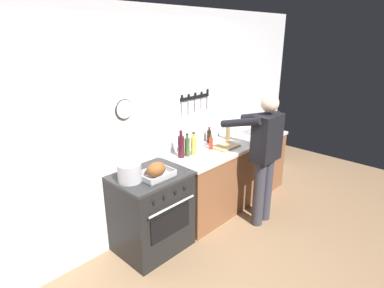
{
  "coord_description": "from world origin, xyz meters",
  "views": [
    {
      "loc": [
        -2.11,
        -1.42,
        2.31
      ],
      "look_at": [
        0.29,
        0.85,
        1.15
      ],
      "focal_mm": 29.57,
      "sensor_mm": 36.0,
      "label": 1
    }
  ],
  "objects_px": {
    "stove": "(151,212)",
    "person_cook": "(264,152)",
    "bottle_vinegar": "(228,132)",
    "cutting_board": "(225,146)",
    "roasting_pan": "(156,171)",
    "bottle_hot_sauce": "(211,143)",
    "bottle_olive_oil": "(187,147)",
    "bottle_soy_sauce": "(209,136)",
    "bottle_cooking_oil": "(194,145)",
    "stock_pot": "(130,172)",
    "bottle_wine_red": "(181,146)"
  },
  "relations": [
    {
      "from": "cutting_board",
      "to": "roasting_pan",
      "type": "bearing_deg",
      "value": -177.95
    },
    {
      "from": "bottle_soy_sauce",
      "to": "bottle_wine_red",
      "type": "bearing_deg",
      "value": -170.36
    },
    {
      "from": "stove",
      "to": "cutting_board",
      "type": "xyz_separation_m",
      "value": [
        1.23,
        -0.06,
        0.46
      ]
    },
    {
      "from": "bottle_vinegar",
      "to": "bottle_cooking_oil",
      "type": "bearing_deg",
      "value": -175.9
    },
    {
      "from": "bottle_cooking_oil",
      "to": "cutting_board",
      "type": "bearing_deg",
      "value": -13.34
    },
    {
      "from": "roasting_pan",
      "to": "bottle_cooking_oil",
      "type": "bearing_deg",
      "value": 12.19
    },
    {
      "from": "bottle_wine_red",
      "to": "roasting_pan",
      "type": "bearing_deg",
      "value": -159.6
    },
    {
      "from": "stove",
      "to": "bottle_olive_oil",
      "type": "bearing_deg",
      "value": 7.82
    },
    {
      "from": "stove",
      "to": "bottle_wine_red",
      "type": "xyz_separation_m",
      "value": [
        0.58,
        0.11,
        0.59
      ]
    },
    {
      "from": "roasting_pan",
      "to": "bottle_hot_sauce",
      "type": "relative_size",
      "value": 1.77
    },
    {
      "from": "person_cook",
      "to": "bottle_hot_sauce",
      "type": "xyz_separation_m",
      "value": [
        -0.26,
        0.62,
        0.03
      ]
    },
    {
      "from": "cutting_board",
      "to": "bottle_hot_sauce",
      "type": "relative_size",
      "value": 1.81
    },
    {
      "from": "bottle_soy_sauce",
      "to": "bottle_wine_red",
      "type": "relative_size",
      "value": 0.66
    },
    {
      "from": "bottle_vinegar",
      "to": "bottle_hot_sauce",
      "type": "distance_m",
      "value": 0.47
    },
    {
      "from": "bottle_olive_oil",
      "to": "bottle_vinegar",
      "type": "xyz_separation_m",
      "value": [
        0.83,
        0.02,
        -0.01
      ]
    },
    {
      "from": "bottle_vinegar",
      "to": "bottle_olive_oil",
      "type": "bearing_deg",
      "value": -178.49
    },
    {
      "from": "roasting_pan",
      "to": "bottle_vinegar",
      "type": "distance_m",
      "value": 1.5
    },
    {
      "from": "roasting_pan",
      "to": "stock_pot",
      "type": "bearing_deg",
      "value": 153.77
    },
    {
      "from": "roasting_pan",
      "to": "person_cook",
      "type": "bearing_deg",
      "value": -20.87
    },
    {
      "from": "bottle_olive_oil",
      "to": "bottle_soy_sauce",
      "type": "xyz_separation_m",
      "value": [
        0.56,
        0.13,
        -0.03
      ]
    },
    {
      "from": "bottle_cooking_oil",
      "to": "bottle_hot_sauce",
      "type": "xyz_separation_m",
      "value": [
        0.3,
        -0.03,
        -0.04
      ]
    },
    {
      "from": "person_cook",
      "to": "bottle_soy_sauce",
      "type": "xyz_separation_m",
      "value": [
        -0.08,
        0.81,
        0.04
      ]
    },
    {
      "from": "bottle_cooking_oil",
      "to": "stock_pot",
      "type": "bearing_deg",
      "value": -177.78
    },
    {
      "from": "stock_pot",
      "to": "bottle_cooking_oil",
      "type": "relative_size",
      "value": 0.83
    },
    {
      "from": "stove",
      "to": "bottle_hot_sauce",
      "type": "height_order",
      "value": "bottle_hot_sauce"
    },
    {
      "from": "person_cook",
      "to": "bottle_hot_sauce",
      "type": "relative_size",
      "value": 8.36
    },
    {
      "from": "roasting_pan",
      "to": "cutting_board",
      "type": "xyz_separation_m",
      "value": [
        1.21,
        0.04,
        -0.06
      ]
    },
    {
      "from": "stove",
      "to": "cutting_board",
      "type": "relative_size",
      "value": 2.5
    },
    {
      "from": "bottle_olive_oil",
      "to": "roasting_pan",
      "type": "bearing_deg",
      "value": -163.76
    },
    {
      "from": "stove",
      "to": "bottle_soy_sauce",
      "type": "height_order",
      "value": "bottle_soy_sauce"
    },
    {
      "from": "bottle_olive_oil",
      "to": "bottle_cooking_oil",
      "type": "xyz_separation_m",
      "value": [
        0.08,
        -0.03,
        0.0
      ]
    },
    {
      "from": "person_cook",
      "to": "bottle_soy_sauce",
      "type": "bearing_deg",
      "value": 8.7
    },
    {
      "from": "stove",
      "to": "person_cook",
      "type": "relative_size",
      "value": 0.54
    },
    {
      "from": "roasting_pan",
      "to": "bottle_vinegar",
      "type": "relative_size",
      "value": 1.35
    },
    {
      "from": "roasting_pan",
      "to": "bottle_wine_red",
      "type": "bearing_deg",
      "value": 20.4
    },
    {
      "from": "bottle_vinegar",
      "to": "cutting_board",
      "type": "bearing_deg",
      "value": -148.12
    },
    {
      "from": "bottle_cooking_oil",
      "to": "bottle_vinegar",
      "type": "bearing_deg",
      "value": 4.1
    },
    {
      "from": "person_cook",
      "to": "bottle_hot_sauce",
      "type": "distance_m",
      "value": 0.68
    },
    {
      "from": "roasting_pan",
      "to": "bottle_olive_oil",
      "type": "relative_size",
      "value": 1.25
    },
    {
      "from": "cutting_board",
      "to": "bottle_olive_oil",
      "type": "xyz_separation_m",
      "value": [
        -0.56,
        0.15,
        0.11
      ]
    },
    {
      "from": "bottle_hot_sauce",
      "to": "bottle_olive_oil",
      "type": "bearing_deg",
      "value": 171.23
    },
    {
      "from": "roasting_pan",
      "to": "bottle_vinegar",
      "type": "bearing_deg",
      "value": 8.12
    },
    {
      "from": "person_cook",
      "to": "cutting_board",
      "type": "xyz_separation_m",
      "value": [
        -0.07,
        0.53,
        -0.04
      ]
    },
    {
      "from": "bottle_hot_sauce",
      "to": "stock_pot",
      "type": "bearing_deg",
      "value": -179.45
    },
    {
      "from": "stove",
      "to": "person_cook",
      "type": "xyz_separation_m",
      "value": [
        1.3,
        -0.59,
        0.5
      ]
    },
    {
      "from": "stove",
      "to": "bottle_cooking_oil",
      "type": "relative_size",
      "value": 3.12
    },
    {
      "from": "roasting_pan",
      "to": "bottle_soy_sauce",
      "type": "bearing_deg",
      "value": 14.85
    },
    {
      "from": "stove",
      "to": "roasting_pan",
      "type": "bearing_deg",
      "value": -83.17
    },
    {
      "from": "stove",
      "to": "roasting_pan",
      "type": "height_order",
      "value": "roasting_pan"
    },
    {
      "from": "bottle_soy_sauce",
      "to": "bottle_cooking_oil",
      "type": "bearing_deg",
      "value": -161.22
    }
  ]
}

